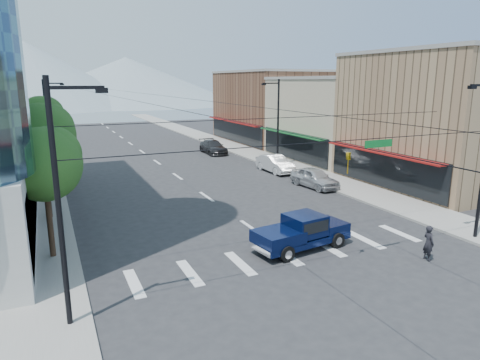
{
  "coord_description": "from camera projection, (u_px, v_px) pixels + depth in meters",
  "views": [
    {
      "loc": [
        -10.95,
        -16.41,
        8.81
      ],
      "look_at": [
        -0.58,
        6.4,
        3.0
      ],
      "focal_mm": 32.0,
      "sensor_mm": 36.0,
      "label": 1
    }
  ],
  "objects": [
    {
      "name": "ground",
      "position": [
        305.0,
        265.0,
        20.96
      ],
      "size": [
        160.0,
        160.0,
        0.0
      ],
      "primitive_type": "plane",
      "color": "#28282B",
      "rests_on": "ground"
    },
    {
      "name": "sidewalk_right",
      "position": [
        223.0,
        144.0,
        61.25
      ],
      "size": [
        4.0,
        120.0,
        0.15
      ],
      "primitive_type": "cube",
      "color": "gray",
      "rests_on": "ground"
    },
    {
      "name": "tree_far",
      "position": [
        43.0,
        117.0,
        39.26
      ],
      "size": [
        4.09,
        4.09,
        7.52
      ],
      "color": "black",
      "rests_on": "ground"
    },
    {
      "name": "shop_far",
      "position": [
        272.0,
        107.0,
        63.36
      ],
      "size": [
        12.0,
        18.0,
        10.0
      ],
      "primitive_type": "cube",
      "color": "brown",
      "rests_on": "ground"
    },
    {
      "name": "parked_car_near",
      "position": [
        315.0,
        178.0,
        36.15
      ],
      "size": [
        2.44,
        5.05,
        1.66
      ],
      "primitive_type": "imported",
      "rotation": [
        0.0,
        0.0,
        0.1
      ],
      "color": "#AFB0B4",
      "rests_on": "ground"
    },
    {
      "name": "mountain_right",
      "position": [
        127.0,
        81.0,
        168.88
      ],
      "size": [
        90.0,
        90.0,
        18.0
      ],
      "primitive_type": "cone",
      "color": "gray",
      "rests_on": "ground"
    },
    {
      "name": "lamp_pole_nw",
      "position": [
        48.0,
        121.0,
        42.14
      ],
      "size": [
        2.0,
        0.25,
        9.0
      ],
      "color": "black",
      "rests_on": "ground"
    },
    {
      "name": "parked_car_far",
      "position": [
        213.0,
        147.0,
        53.15
      ],
      "size": [
        2.38,
        5.64,
        1.62
      ],
      "primitive_type": "imported",
      "rotation": [
        0.0,
        0.0,
        -0.02
      ],
      "color": "#28282A",
      "rests_on": "ground"
    },
    {
      "name": "signal_rig",
      "position": [
        324.0,
        177.0,
        19.1
      ],
      "size": [
        21.8,
        0.2,
        9.0
      ],
      "color": "black",
      "rests_on": "ground"
    },
    {
      "name": "tree_near",
      "position": [
        46.0,
        162.0,
        20.77
      ],
      "size": [
        3.65,
        3.64,
        6.71
      ],
      "color": "black",
      "rests_on": "ground"
    },
    {
      "name": "pickup_truck",
      "position": [
        301.0,
        231.0,
        22.81
      ],
      "size": [
        5.75,
        2.74,
        1.88
      ],
      "rotation": [
        0.0,
        0.0,
        0.14
      ],
      "color": "#071136",
      "rests_on": "ground"
    },
    {
      "name": "shop_near",
      "position": [
        441.0,
        121.0,
        36.65
      ],
      "size": [
        12.0,
        14.0,
        11.0
      ],
      "primitive_type": "cube",
      "color": "#8C6B4C",
      "rests_on": "ground"
    },
    {
      "name": "lamp_pole_ne",
      "position": [
        277.0,
        120.0,
        43.65
      ],
      "size": [
        2.0,
        0.25,
        9.0
      ],
      "color": "black",
      "rests_on": "ground"
    },
    {
      "name": "tree_midfar",
      "position": [
        44.0,
        131.0,
        33.19
      ],
      "size": [
        3.65,
        3.64,
        6.71
      ],
      "color": "black",
      "rests_on": "ground"
    },
    {
      "name": "sidewalk_left",
      "position": [
        39.0,
        155.0,
        51.57
      ],
      "size": [
        4.0,
        120.0,
        0.15
      ],
      "primitive_type": "cube",
      "color": "gray",
      "rests_on": "ground"
    },
    {
      "name": "parked_car_mid",
      "position": [
        275.0,
        164.0,
        42.24
      ],
      "size": [
        1.9,
        5.15,
        1.68
      ],
      "primitive_type": "imported",
      "rotation": [
        0.0,
        0.0,
        0.02
      ],
      "color": "silver",
      "rests_on": "ground"
    },
    {
      "name": "pedestrian",
      "position": [
        429.0,
        243.0,
        21.39
      ],
      "size": [
        0.53,
        0.72,
        1.81
      ],
      "primitive_type": "imported",
      "rotation": [
        0.0,
        0.0,
        1.42
      ],
      "color": "black",
      "rests_on": "ground"
    },
    {
      "name": "tree_midnear",
      "position": [
        44.0,
        134.0,
        26.84
      ],
      "size": [
        4.09,
        4.09,
        7.52
      ],
      "color": "black",
      "rests_on": "ground"
    },
    {
      "name": "clock_tower",
      "position": [
        1.0,
        69.0,
        66.88
      ],
      "size": [
        4.8,
        4.8,
        20.4
      ],
      "color": "#8C6B4C",
      "rests_on": "ground"
    },
    {
      "name": "mountain_left",
      "position": [
        27.0,
        75.0,
        145.45
      ],
      "size": [
        80.0,
        80.0,
        22.0
      ],
      "primitive_type": "cone",
      "color": "gray",
      "rests_on": "ground"
    },
    {
      "name": "shop_mid",
      "position": [
        339.0,
        119.0,
        49.29
      ],
      "size": [
        12.0,
        14.0,
        9.0
      ],
      "primitive_type": "cube",
      "color": "tan",
      "rests_on": "ground"
    }
  ]
}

